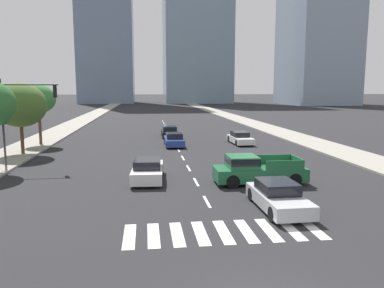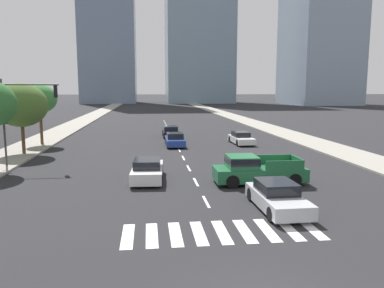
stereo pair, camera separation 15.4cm
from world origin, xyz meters
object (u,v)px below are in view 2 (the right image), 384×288
Objects in this scene: pickup_truck at (255,170)px; traffic_signal_far at (24,107)px; sedan_black_2 at (171,132)px; street_tree_second at (21,105)px; sedan_white_4 at (148,170)px; sedan_silver_3 at (277,197)px; street_tree_third at (40,99)px; sedan_white_0 at (241,138)px; sedan_blue_1 at (175,140)px.

pickup_truck is 0.88× the size of traffic_signal_far.
street_tree_second reaches higher than sedan_black_2.
traffic_signal_far is at bearing -70.72° from street_tree_second.
traffic_signal_far is at bearing 62.47° from sedan_white_4.
sedan_silver_3 is 0.77× the size of street_tree_third.
sedan_white_0 is at bearing -133.20° from sedan_black_2.
pickup_truck is 0.91× the size of street_tree_third.
sedan_white_4 is (-9.39, -14.44, 0.05)m from sedan_white_0.
sedan_white_0 is at bearing -85.28° from sedan_blue_1.
street_tree_second is at bearing 48.55° from sedan_white_4.
street_tree_second is at bearing 109.28° from traffic_signal_far.
sedan_white_4 reaches higher than sedan_white_0.
traffic_signal_far is 1.04× the size of street_tree_third.
sedan_blue_1 is 14.66m from traffic_signal_far.
traffic_signal_far is (-11.17, -15.68, 3.67)m from sedan_black_2.
sedan_blue_1 is at bearing -8.29° from street_tree_third.
street_tree_third is (-0.00, 5.53, 0.37)m from street_tree_second.
sedan_black_2 is at bearing 21.21° from street_tree_third.
traffic_signal_far is 10.80m from street_tree_third.
pickup_truck reaches higher than sedan_black_2.
sedan_white_4 is at bearing -13.49° from pickup_truck.
pickup_truck is 1.18× the size of sedan_silver_3.
sedan_black_2 is at bearing -135.09° from sedan_white_0.
pickup_truck is at bearing -35.34° from street_tree_second.
pickup_truck is 1.18× the size of sedan_black_2.
sedan_black_2 is 14.46m from street_tree_third.
sedan_silver_3 reaches higher than sedan_white_0.
pickup_truck is at bearing -170.96° from sedan_black_2.
street_tree_third is at bearing -144.42° from sedan_silver_3.
sedan_silver_3 is at bearing -133.82° from sedan_white_4.
street_tree_third reaches higher than sedan_white_4.
traffic_signal_far reaches higher than sedan_black_2.
sedan_silver_3 is at bearing -11.52° from sedan_white_0.
pickup_truck is 1.17× the size of sedan_white_4.
street_tree_third is at bearing 111.10° from sedan_black_2.
pickup_truck reaches higher than sedan_blue_1.
sedan_white_4 is at bearing -35.04° from sedan_white_0.
street_tree_second is at bearing -90.00° from street_tree_third.
pickup_truck is 15.80m from sedan_blue_1.
sedan_white_0 is at bearing -100.72° from pickup_truck.
sedan_blue_1 reaches higher than sedan_black_2.
sedan_white_4 is 0.75× the size of traffic_signal_far.
street_tree_second reaches higher than sedan_white_0.
sedan_black_2 is at bearing -4.08° from sedan_white_4.
sedan_silver_3 is (3.27, -20.17, -0.00)m from sedan_blue_1.
sedan_silver_3 is at bearing 86.58° from pickup_truck.
pickup_truck is 1.18× the size of sedan_white_0.
pickup_truck reaches higher than sedan_white_4.
sedan_silver_3 is (-3.48, -20.77, 0.03)m from sedan_white_0.
sedan_blue_1 reaches higher than sedan_white_0.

